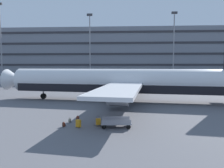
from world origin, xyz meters
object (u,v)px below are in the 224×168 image
Objects in this scene: airliner at (124,82)px; backpack_small at (70,120)px; backpack_purple at (64,125)px; baggage_cart at (116,122)px; suitcase_teal at (78,123)px; backpack_black at (78,118)px; suitcase_large at (98,122)px.

backpack_small is at bearing -112.44° from airliner.
backpack_purple is at bearing -110.66° from airliner.
baggage_cart reaches higher than backpack_purple.
backpack_purple is 0.15× the size of baggage_cart.
suitcase_teal is 1.48× the size of backpack_black.
backpack_black is at bearing 104.22° from suitcase_teal.
airliner is 13.80m from suitcase_large.
backpack_purple is at bearing -169.55° from suitcase_large.
backpack_black is at bearing 153.43° from baggage_cart.
suitcase_large reaches higher than backpack_purple.
backpack_small is at bearing 163.62° from baggage_cart.
backpack_small is (0.11, 1.48, 0.00)m from backpack_purple.
backpack_black is at bearing 42.99° from backpack_small.
suitcase_teal is 1.69× the size of backpack_purple.
backpack_small is at bearing 85.66° from backpack_purple.
baggage_cart reaches higher than backpack_black.
airliner is 13.99m from baggage_cart.
backpack_black is 0.17× the size of baggage_cart.
airliner is 11.89× the size of baggage_cart.
suitcase_teal is 1.98m from backpack_small.
airliner is at bearing 74.27° from suitcase_teal.
airliner is at bearing 80.30° from suitcase_large.
baggage_cart is (4.47, -1.31, 0.21)m from backpack_small.
backpack_black is at bearing 70.05° from backpack_purple.
backpack_small is at bearing 127.25° from suitcase_teal.
suitcase_large is 2.69m from backpack_black.
backpack_purple is (-2.96, -0.55, -0.15)m from suitcase_large.
baggage_cart is (3.28, 0.25, 0.06)m from suitcase_teal.
baggage_cart is (1.62, -0.38, 0.06)m from suitcase_large.
backpack_black reaches higher than backpack_small.
airliner is at bearing 87.22° from baggage_cart.
backpack_purple is 4.59m from baggage_cart.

